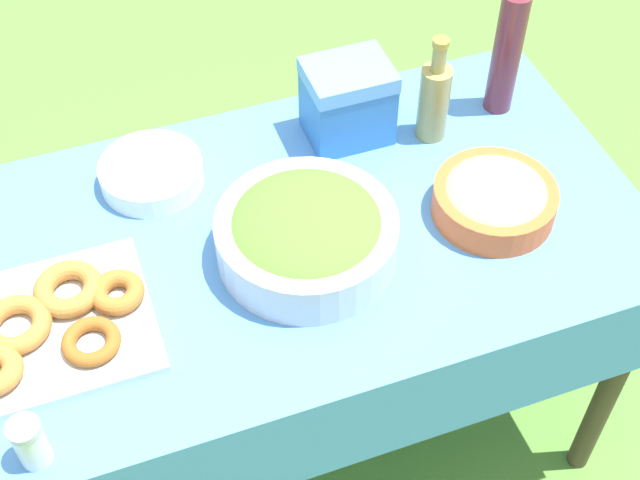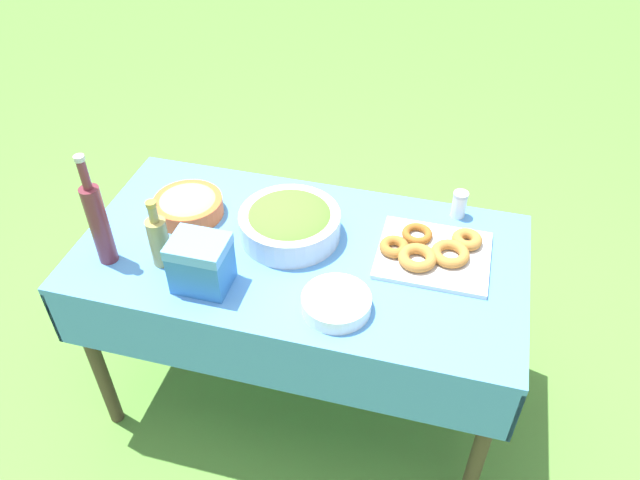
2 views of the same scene
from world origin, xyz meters
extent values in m
plane|color=#568C38|center=(0.00, 0.00, 0.00)|extent=(14.00, 14.00, 0.00)
cube|color=#4C8CD1|center=(0.00, 0.00, 0.74)|extent=(1.44, 0.74, 0.02)
cube|color=#4C8CD1|center=(0.00, -0.37, 0.61)|extent=(1.44, 0.01, 0.22)
cube|color=#4C8CD1|center=(0.00, 0.37, 0.61)|extent=(1.44, 0.01, 0.22)
cube|color=#4C8CD1|center=(-0.71, 0.00, 0.61)|extent=(0.01, 0.74, 0.22)
cylinder|color=#473828|center=(-0.66, -0.31, 0.36)|extent=(0.05, 0.05, 0.72)
cylinder|color=#473828|center=(-0.66, 0.31, 0.36)|extent=(0.05, 0.05, 0.72)
cylinder|color=silver|center=(-0.05, 0.06, 0.79)|extent=(0.33, 0.33, 0.09)
ellipsoid|color=#51892D|center=(-0.05, 0.06, 0.82)|extent=(0.29, 0.29, 0.07)
cylinder|color=#E05B28|center=(-0.42, 0.08, 0.78)|extent=(0.24, 0.24, 0.06)
ellipsoid|color=tan|center=(-0.42, 0.08, 0.80)|extent=(0.21, 0.21, 0.06)
cube|color=silver|center=(0.42, 0.08, 0.76)|extent=(0.35, 0.30, 0.02)
torus|color=#93561E|center=(0.36, 0.14, 0.78)|extent=(0.13, 0.13, 0.03)
torus|color=#B27533|center=(0.37, 0.02, 0.78)|extent=(0.16, 0.16, 0.04)
torus|color=#A36628|center=(0.29, 0.06, 0.78)|extent=(0.10, 0.10, 0.03)
torus|color=#B27533|center=(0.47, 0.07, 0.78)|extent=(0.14, 0.14, 0.03)
cylinder|color=white|center=(0.17, -0.22, 0.75)|extent=(0.20, 0.20, 0.01)
cylinder|color=white|center=(0.17, -0.22, 0.77)|extent=(0.20, 0.20, 0.01)
cylinder|color=white|center=(0.17, -0.22, 0.78)|extent=(0.20, 0.20, 0.01)
cylinder|color=white|center=(0.17, -0.22, 0.79)|extent=(0.20, 0.20, 0.01)
cylinder|color=#998E4C|center=(-0.40, -0.16, 0.83)|extent=(0.06, 0.06, 0.17)
cylinder|color=#998E4C|center=(-0.40, -0.16, 0.94)|extent=(0.03, 0.03, 0.06)
cylinder|color=#A58C33|center=(-0.40, -0.16, 0.98)|extent=(0.03, 0.03, 0.01)
cylinder|color=maroon|center=(-0.58, -0.19, 0.89)|extent=(0.06, 0.06, 0.28)
cube|color=#3372B7|center=(-0.24, -0.22, 0.82)|extent=(0.17, 0.13, 0.14)
cube|color=#60A0E5|center=(-0.24, -0.22, 0.90)|extent=(0.17, 0.14, 0.03)
cylinder|color=white|center=(0.47, 0.31, 0.79)|extent=(0.05, 0.05, 0.08)
cylinder|color=silver|center=(0.47, 0.31, 0.84)|extent=(0.05, 0.05, 0.01)
camera|label=1|loc=(0.28, 1.07, 2.00)|focal=50.00mm
camera|label=2|loc=(0.44, -1.43, 2.10)|focal=35.00mm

